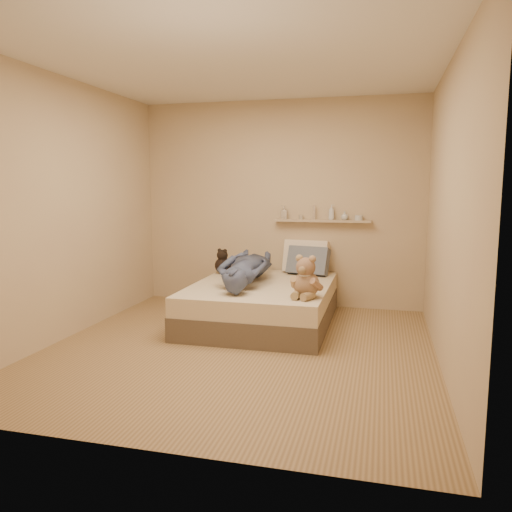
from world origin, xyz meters
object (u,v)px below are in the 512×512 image
(pillow_grey, at_px, (308,261))
(pillow_cream, at_px, (306,257))
(bed, at_px, (262,303))
(wall_shelf, at_px, (322,221))
(teddy_bear, at_px, (306,280))
(game_console, at_px, (231,280))
(person, at_px, (245,267))
(dark_plush, at_px, (223,263))

(pillow_grey, bearing_deg, pillow_cream, 108.53)
(bed, xyz_separation_m, pillow_cream, (0.37, 0.83, 0.43))
(pillow_cream, xyz_separation_m, wall_shelf, (0.18, 0.08, 0.45))
(teddy_bear, bearing_deg, pillow_grey, 97.31)
(bed, bearing_deg, teddy_bear, -45.24)
(game_console, height_order, teddy_bear, teddy_bear)
(wall_shelf, bearing_deg, pillow_cream, -156.86)
(pillow_grey, height_order, person, person)
(pillow_cream, distance_m, person, 1.01)
(pillow_grey, height_order, wall_shelf, wall_shelf)
(dark_plush, height_order, pillow_cream, pillow_cream)
(bed, height_order, teddy_bear, teddy_bear)
(dark_plush, relative_size, person, 0.21)
(person, xyz_separation_m, wall_shelf, (0.74, 0.92, 0.47))
(teddy_bear, xyz_separation_m, dark_plush, (-1.20, 1.09, -0.04))
(person, bearing_deg, bed, 177.36)
(pillow_grey, bearing_deg, bed, -120.85)
(teddy_bear, xyz_separation_m, wall_shelf, (-0.03, 1.49, 0.48))
(wall_shelf, bearing_deg, person, -129.01)
(game_console, height_order, wall_shelf, wall_shelf)
(pillow_grey, xyz_separation_m, person, (-0.61, -0.70, 0.01))
(game_console, xyz_separation_m, wall_shelf, (0.73, 1.49, 0.51))
(game_console, relative_size, dark_plush, 0.54)
(pillow_cream, height_order, person, pillow_cream)
(teddy_bear, bearing_deg, dark_plush, 137.72)
(teddy_bear, xyz_separation_m, person, (-0.77, 0.57, 0.00))
(teddy_bear, xyz_separation_m, pillow_grey, (-0.16, 1.27, -0.00))
(game_console, bearing_deg, teddy_bear, -0.02)
(bed, height_order, pillow_cream, pillow_cream)
(wall_shelf, bearing_deg, teddy_bear, -89.04)
(bed, xyz_separation_m, person, (-0.19, -0.01, 0.40))
(pillow_cream, bearing_deg, dark_plush, -162.34)
(game_console, bearing_deg, person, 91.36)
(game_console, xyz_separation_m, pillow_grey, (0.59, 1.27, 0.03))
(pillow_cream, distance_m, wall_shelf, 0.49)
(bed, distance_m, pillow_cream, 1.00)
(dark_plush, bearing_deg, pillow_grey, 9.61)
(teddy_bear, height_order, pillow_grey, teddy_bear)
(dark_plush, relative_size, pillow_grey, 0.63)
(game_console, bearing_deg, pillow_cream, 68.87)
(pillow_cream, distance_m, pillow_grey, 0.15)
(person, bearing_deg, teddy_bear, 138.25)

